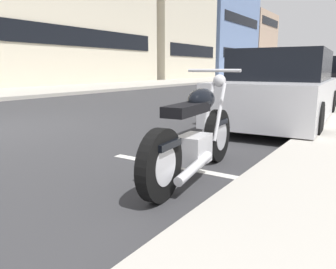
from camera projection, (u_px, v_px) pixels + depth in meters
name	position (u px, v px, depth m)	size (l,w,h in m)	color
sidewalk_far_curb	(118.00, 86.00, 19.88)	(120.00, 5.00, 0.14)	#ADA89E
parking_stall_stripe	(191.00, 169.00, 3.76)	(0.12, 2.20, 0.01)	silver
parked_motorcycle	(195.00, 137.00, 3.43)	(2.06, 0.62, 1.12)	black
parked_car_second_in_row	(282.00, 90.00, 6.72)	(4.54, 2.04, 1.46)	silver
parked_car_near_corner	(320.00, 80.00, 11.97)	(4.55, 2.11, 1.50)	black
crossing_truck	(291.00, 69.00, 29.61)	(2.43, 5.20, 1.92)	#141947
townhouse_corner_block	(155.00, 17.00, 33.31)	(9.80, 9.01, 12.31)	beige
townhouse_far_uphill	(200.00, 27.00, 44.02)	(12.79, 11.77, 12.93)	#6B84B2
townhouse_behind_pole	(236.00, 45.00, 53.45)	(9.19, 10.75, 9.35)	tan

